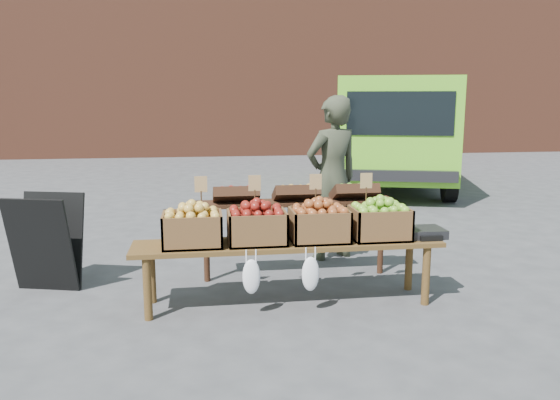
{
  "coord_description": "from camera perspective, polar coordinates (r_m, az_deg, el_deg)",
  "views": [
    {
      "loc": [
        -1.17,
        -4.56,
        1.79
      ],
      "look_at": [
        -0.43,
        0.51,
        0.85
      ],
      "focal_mm": 35.0,
      "sensor_mm": 36.0,
      "label": 1
    }
  ],
  "objects": [
    {
      "name": "ground",
      "position": [
        5.03,
        5.82,
        -10.49
      ],
      "size": [
        80.0,
        80.0,
        0.0
      ],
      "primitive_type": "plane",
      "color": "#444446"
    },
    {
      "name": "brick_building",
      "position": [
        19.85,
        -5.08,
        19.68
      ],
      "size": [
        24.0,
        4.0,
        10.0
      ],
      "primitive_type": "cube",
      "color": "brown",
      "rests_on": "ground"
    },
    {
      "name": "delivery_van",
      "position": [
        11.49,
        11.52,
        6.72
      ],
      "size": [
        3.53,
        5.31,
        2.18
      ],
      "primitive_type": null,
      "rotation": [
        0.0,
        0.0,
        -0.29
      ],
      "color": "#67C325",
      "rests_on": "ground"
    },
    {
      "name": "vendor",
      "position": [
        6.17,
        5.49,
        2.26
      ],
      "size": [
        0.79,
        0.66,
        1.84
      ],
      "primitive_type": "imported",
      "rotation": [
        0.0,
        0.0,
        3.52
      ],
      "color": "#353A29",
      "rests_on": "ground"
    },
    {
      "name": "chalkboard_sign",
      "position": [
        5.63,
        -23.22,
        -4.06
      ],
      "size": [
        0.68,
        0.49,
        0.93
      ],
      "primitive_type": null,
      "rotation": [
        0.0,
        0.0,
        -0.27
      ],
      "color": "black",
      "rests_on": "ground"
    },
    {
      "name": "back_table",
      "position": [
        5.52,
        1.65,
        -2.91
      ],
      "size": [
        2.1,
        0.44,
        1.04
      ],
      "primitive_type": null,
      "color": "black",
      "rests_on": "ground"
    },
    {
      "name": "display_bench",
      "position": [
        4.87,
        0.85,
        -7.61
      ],
      "size": [
        2.7,
        0.56,
        0.57
      ],
      "primitive_type": null,
      "color": "#523719",
      "rests_on": "ground"
    },
    {
      "name": "crate_golden_apples",
      "position": [
        4.7,
        -9.13,
        -3.03
      ],
      "size": [
        0.5,
        0.4,
        0.28
      ],
      "primitive_type": null,
      "color": "gold",
      "rests_on": "display_bench"
    },
    {
      "name": "crate_russet_pears",
      "position": [
        4.72,
        -2.43,
        -2.84
      ],
      "size": [
        0.5,
        0.4,
        0.28
      ],
      "primitive_type": null,
      "color": "#691007",
      "rests_on": "display_bench"
    },
    {
      "name": "crate_red_apples",
      "position": [
        4.81,
        4.11,
        -2.62
      ],
      "size": [
        0.5,
        0.4,
        0.28
      ],
      "primitive_type": null,
      "color": "#95461F",
      "rests_on": "display_bench"
    },
    {
      "name": "crate_green_apples",
      "position": [
        4.95,
        10.34,
        -2.38
      ],
      "size": [
        0.5,
        0.4,
        0.28
      ],
      "primitive_type": null,
      "color": "#5F9F2D",
      "rests_on": "display_bench"
    },
    {
      "name": "weighing_scale",
      "position": [
        5.12,
        14.83,
        -3.28
      ],
      "size": [
        0.34,
        0.3,
        0.08
      ],
      "primitive_type": "cube",
      "color": "black",
      "rests_on": "display_bench"
    }
  ]
}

